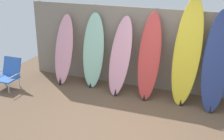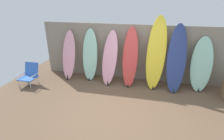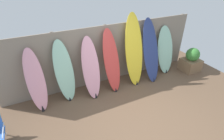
{
  "view_description": "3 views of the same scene",
  "coord_description": "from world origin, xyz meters",
  "px_view_note": "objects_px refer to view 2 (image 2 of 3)",
  "views": [
    {
      "loc": [
        1.5,
        -4.41,
        2.87
      ],
      "look_at": [
        -0.39,
        0.4,
        0.93
      ],
      "focal_mm": 50.0,
      "sensor_mm": 36.0,
      "label": 1
    },
    {
      "loc": [
        0.56,
        -3.45,
        2.54
      ],
      "look_at": [
        -0.43,
        0.89,
        0.7
      ],
      "focal_mm": 28.0,
      "sensor_mm": 36.0,
      "label": 2
    },
    {
      "loc": [
        -1.9,
        -2.36,
        3.2
      ],
      "look_at": [
        -0.3,
        0.96,
        0.99
      ],
      "focal_mm": 28.0,
      "sensor_mm": 36.0,
      "label": 3
    }
  ],
  "objects_px": {
    "surfboard_yellow_4": "(156,53)",
    "beach_chair": "(29,74)",
    "surfboard_red_3": "(130,57)",
    "surfboard_navy_5": "(177,59)",
    "surfboard_pink_2": "(110,58)",
    "surfboard_seafoam_1": "(90,55)",
    "surfboard_pink_0": "(69,56)",
    "surfboard_seafoam_6": "(201,65)"
  },
  "relations": [
    {
      "from": "surfboard_red_3",
      "to": "surfboard_yellow_4",
      "type": "distance_m",
      "value": 0.77
    },
    {
      "from": "surfboard_red_3",
      "to": "surfboard_navy_5",
      "type": "xyz_separation_m",
      "value": [
        1.33,
        -0.03,
        0.06
      ]
    },
    {
      "from": "surfboard_navy_5",
      "to": "surfboard_seafoam_1",
      "type": "bearing_deg",
      "value": 177.1
    },
    {
      "from": "surfboard_pink_0",
      "to": "surfboard_yellow_4",
      "type": "relative_size",
      "value": 0.75
    },
    {
      "from": "surfboard_navy_5",
      "to": "surfboard_seafoam_6",
      "type": "relative_size",
      "value": 1.22
    },
    {
      "from": "surfboard_seafoam_1",
      "to": "surfboard_navy_5",
      "type": "height_order",
      "value": "surfboard_navy_5"
    },
    {
      "from": "surfboard_red_3",
      "to": "surfboard_yellow_4",
      "type": "height_order",
      "value": "surfboard_yellow_4"
    },
    {
      "from": "surfboard_yellow_4",
      "to": "surfboard_red_3",
      "type": "bearing_deg",
      "value": -177.31
    },
    {
      "from": "surfboard_pink_2",
      "to": "surfboard_seafoam_1",
      "type": "bearing_deg",
      "value": 169.51
    },
    {
      "from": "surfboard_seafoam_6",
      "to": "surfboard_navy_5",
      "type": "bearing_deg",
      "value": -169.28
    },
    {
      "from": "surfboard_navy_5",
      "to": "surfboard_pink_0",
      "type": "bearing_deg",
      "value": 178.84
    },
    {
      "from": "surfboard_pink_2",
      "to": "surfboard_pink_0",
      "type": "bearing_deg",
      "value": 177.49
    },
    {
      "from": "surfboard_red_3",
      "to": "beach_chair",
      "type": "relative_size",
      "value": 2.69
    },
    {
      "from": "surfboard_pink_2",
      "to": "beach_chair",
      "type": "distance_m",
      "value": 2.58
    },
    {
      "from": "surfboard_pink_0",
      "to": "surfboard_navy_5",
      "type": "relative_size",
      "value": 0.83
    },
    {
      "from": "surfboard_yellow_4",
      "to": "surfboard_seafoam_6",
      "type": "distance_m",
      "value": 1.33
    },
    {
      "from": "beach_chair",
      "to": "surfboard_pink_2",
      "type": "bearing_deg",
      "value": 13.23
    },
    {
      "from": "surfboard_pink_2",
      "to": "surfboard_yellow_4",
      "type": "distance_m",
      "value": 1.41
    },
    {
      "from": "surfboard_red_3",
      "to": "beach_chair",
      "type": "bearing_deg",
      "value": -167.16
    },
    {
      "from": "surfboard_pink_2",
      "to": "beach_chair",
      "type": "bearing_deg",
      "value": -164.44
    },
    {
      "from": "surfboard_seafoam_1",
      "to": "surfboard_red_3",
      "type": "distance_m",
      "value": 1.33
    },
    {
      "from": "surfboard_pink_0",
      "to": "surfboard_red_3",
      "type": "relative_size",
      "value": 0.89
    },
    {
      "from": "surfboard_seafoam_1",
      "to": "surfboard_navy_5",
      "type": "relative_size",
      "value": 0.87
    },
    {
      "from": "surfboard_red_3",
      "to": "surfboard_yellow_4",
      "type": "bearing_deg",
      "value": 2.69
    },
    {
      "from": "surfboard_pink_2",
      "to": "surfboard_navy_5",
      "type": "distance_m",
      "value": 1.96
    },
    {
      "from": "surfboard_yellow_4",
      "to": "surfboard_navy_5",
      "type": "height_order",
      "value": "surfboard_yellow_4"
    },
    {
      "from": "surfboard_pink_0",
      "to": "beach_chair",
      "type": "distance_m",
      "value": 1.35
    },
    {
      "from": "surfboard_seafoam_1",
      "to": "surfboard_red_3",
      "type": "xyz_separation_m",
      "value": [
        1.32,
        -0.11,
        0.06
      ]
    },
    {
      "from": "surfboard_pink_0",
      "to": "beach_chair",
      "type": "height_order",
      "value": "surfboard_pink_0"
    },
    {
      "from": "surfboard_pink_2",
      "to": "beach_chair",
      "type": "relative_size",
      "value": 2.5
    },
    {
      "from": "surfboard_red_3",
      "to": "beach_chair",
      "type": "distance_m",
      "value": 3.2
    },
    {
      "from": "surfboard_seafoam_1",
      "to": "surfboard_navy_5",
      "type": "distance_m",
      "value": 2.65
    },
    {
      "from": "surfboard_seafoam_1",
      "to": "surfboard_navy_5",
      "type": "bearing_deg",
      "value": -2.9
    },
    {
      "from": "surfboard_navy_5",
      "to": "surfboard_seafoam_6",
      "type": "height_order",
      "value": "surfboard_navy_5"
    },
    {
      "from": "surfboard_yellow_4",
      "to": "surfboard_navy_5",
      "type": "relative_size",
      "value": 1.11
    },
    {
      "from": "surfboard_pink_0",
      "to": "surfboard_pink_2",
      "type": "xyz_separation_m",
      "value": [
        1.41,
        -0.06,
        0.03
      ]
    },
    {
      "from": "surfboard_red_3",
      "to": "beach_chair",
      "type": "xyz_separation_m",
      "value": [
        -3.07,
        -0.7,
        -0.55
      ]
    },
    {
      "from": "surfboard_pink_0",
      "to": "surfboard_seafoam_6",
      "type": "relative_size",
      "value": 1.02
    },
    {
      "from": "surfboard_yellow_4",
      "to": "beach_chair",
      "type": "bearing_deg",
      "value": -169.11
    },
    {
      "from": "surfboard_red_3",
      "to": "surfboard_seafoam_6",
      "type": "bearing_deg",
      "value": 3.03
    },
    {
      "from": "surfboard_pink_0",
      "to": "beach_chair",
      "type": "relative_size",
      "value": 2.41
    },
    {
      "from": "surfboard_seafoam_1",
      "to": "surfboard_yellow_4",
      "type": "height_order",
      "value": "surfboard_yellow_4"
    }
  ]
}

